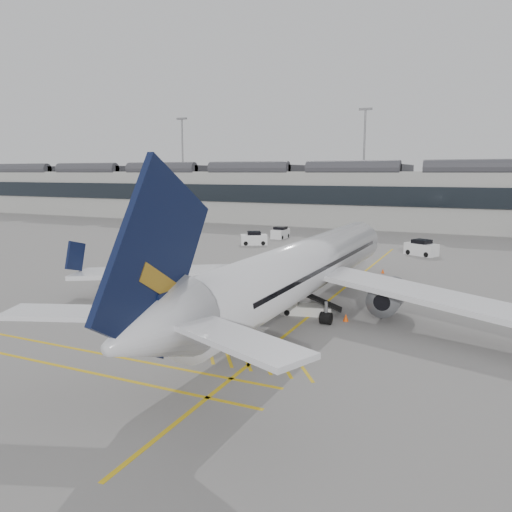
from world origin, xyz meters
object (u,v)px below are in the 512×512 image
at_px(ramp_agent_a, 295,287).
at_px(airliner_main, 301,269).
at_px(belt_loader, 305,307).
at_px(baggage_cart_a, 277,289).
at_px(ramp_agent_b, 267,287).
at_px(pushback_tug, 130,280).

bearing_deg(ramp_agent_a, airliner_main, -88.75).
bearing_deg(belt_loader, ramp_agent_a, 106.26).
xyz_separation_m(airliner_main, baggage_cart_a, (-3.14, 2.93, -2.48)).
bearing_deg(ramp_agent_b, pushback_tug, -24.45).
distance_m(ramp_agent_b, pushback_tug, 13.55).
relative_size(belt_loader, ramp_agent_a, 2.61).
relative_size(airliner_main, baggage_cart_a, 24.37).
distance_m(airliner_main, ramp_agent_b, 5.93).
bearing_deg(pushback_tug, ramp_agent_b, -15.52).
bearing_deg(ramp_agent_a, belt_loader, -84.97).
bearing_deg(belt_loader, baggage_cart_a, 126.08).
bearing_deg(baggage_cart_a, ramp_agent_b, 160.67).
bearing_deg(ramp_agent_b, belt_loader, 111.22).
xyz_separation_m(ramp_agent_a, ramp_agent_b, (-2.22, -1.09, -0.02)).
relative_size(belt_loader, baggage_cart_a, 2.66).
bearing_deg(ramp_agent_b, baggage_cart_a, 131.86).
xyz_separation_m(airliner_main, ramp_agent_a, (-2.04, 4.33, -2.53)).
height_order(belt_loader, pushback_tug, belt_loader).
bearing_deg(belt_loader, pushback_tug, 162.23).
xyz_separation_m(airliner_main, ramp_agent_b, (-4.27, 3.24, -2.55)).
xyz_separation_m(belt_loader, ramp_agent_b, (-4.77, 3.49, 0.35)).
distance_m(belt_loader, ramp_agent_a, 5.25).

